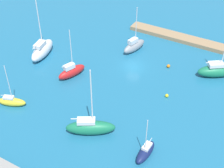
# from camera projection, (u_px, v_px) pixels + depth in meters

# --- Properties ---
(water) EXTENTS (160.00, 160.00, 0.00)m
(water) POSITION_uv_depth(u_px,v_px,m) (133.00, 66.00, 65.57)
(water) COLOR #1E668C
(water) RESTS_ON ground
(pier_dock) EXTENTS (23.07, 3.12, 0.88)m
(pier_dock) POSITION_uv_depth(u_px,v_px,m) (178.00, 37.00, 73.84)
(pier_dock) COLOR #997A56
(pier_dock) RESTS_ON ground
(sailboat_green_inner_mooring) EXTENTS (7.85, 5.88, 12.25)m
(sailboat_green_inner_mooring) POSITION_uv_depth(u_px,v_px,m) (90.00, 127.00, 50.52)
(sailboat_green_inner_mooring) COLOR #19724C
(sailboat_green_inner_mooring) RESTS_ON water
(sailboat_navy_far_north) EXTENTS (1.86, 4.85, 7.45)m
(sailboat_navy_far_north) POSITION_uv_depth(u_px,v_px,m) (145.00, 152.00, 47.32)
(sailboat_navy_far_north) COLOR #141E4C
(sailboat_navy_far_north) RESTS_ON water
(sailboat_yellow_center_basin) EXTENTS (5.16, 3.23, 8.41)m
(sailboat_yellow_center_basin) POSITION_uv_depth(u_px,v_px,m) (12.00, 101.00, 55.92)
(sailboat_yellow_center_basin) COLOR yellow
(sailboat_yellow_center_basin) RESTS_ON water
(sailboat_white_far_south) EXTENTS (4.03, 8.28, 15.06)m
(sailboat_white_far_south) POSITION_uv_depth(u_px,v_px,m) (42.00, 50.00, 67.62)
(sailboat_white_far_south) COLOR white
(sailboat_white_far_south) RESTS_ON water
(sailboat_red_along_channel) EXTENTS (3.67, 6.20, 10.00)m
(sailboat_red_along_channel) POSITION_uv_depth(u_px,v_px,m) (72.00, 71.00, 62.30)
(sailboat_red_along_channel) COLOR red
(sailboat_red_along_channel) RESTS_ON water
(sailboat_gray_east_end) EXTENTS (3.36, 6.45, 9.99)m
(sailboat_gray_east_end) POSITION_uv_depth(u_px,v_px,m) (134.00, 46.00, 69.45)
(sailboat_gray_east_end) COLOR gray
(sailboat_gray_east_end) RESTS_ON water
(sailboat_green_off_beacon) EXTENTS (7.99, 6.71, 11.33)m
(sailboat_green_off_beacon) POSITION_uv_depth(u_px,v_px,m) (218.00, 70.00, 62.31)
(sailboat_green_off_beacon) COLOR #19724C
(sailboat_green_off_beacon) RESTS_ON water
(mooring_buoy_orange) EXTENTS (0.69, 0.69, 0.69)m
(mooring_buoy_orange) POSITION_uv_depth(u_px,v_px,m) (168.00, 66.00, 65.11)
(mooring_buoy_orange) COLOR orange
(mooring_buoy_orange) RESTS_ON water
(mooring_buoy_yellow) EXTENTS (0.63, 0.63, 0.63)m
(mooring_buoy_yellow) POSITION_uv_depth(u_px,v_px,m) (167.00, 96.00, 57.96)
(mooring_buoy_yellow) COLOR yellow
(mooring_buoy_yellow) RESTS_ON water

